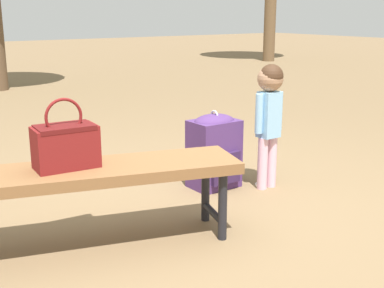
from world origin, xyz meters
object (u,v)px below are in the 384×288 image
child_standing (269,107)px  handbag (65,144)px  backpack_large (214,149)px  park_bench (90,177)px

child_standing → handbag: bearing=-176.3°
child_standing → backpack_large: bearing=141.5°
child_standing → backpack_large: 0.49m
backpack_large → child_standing: bearing=-38.5°
handbag → backpack_large: (1.23, 0.34, -0.29)m
park_bench → handbag: bearing=150.0°
handbag → child_standing: (1.53, 0.10, 0.02)m
child_standing → park_bench: bearing=-173.8°
park_bench → handbag: size_ratio=4.48×
park_bench → child_standing: size_ratio=1.85×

